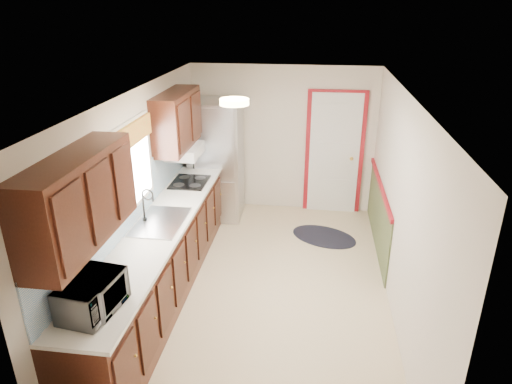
# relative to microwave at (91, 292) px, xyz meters

# --- Properties ---
(room_shell) EXTENTS (3.20, 5.20, 2.52)m
(room_shell) POSITION_rel_microwave_xyz_m (1.20, 1.85, 0.07)
(room_shell) COLOR beige
(room_shell) RESTS_ON ground
(kitchen_run) EXTENTS (0.63, 4.00, 2.20)m
(kitchen_run) POSITION_rel_microwave_xyz_m (-0.04, 1.56, -0.32)
(kitchen_run) COLOR black
(kitchen_run) RESTS_ON ground
(back_wall_trim) EXTENTS (1.12, 2.30, 2.08)m
(back_wall_trim) POSITION_rel_microwave_xyz_m (2.19, 4.06, -0.24)
(back_wall_trim) COLOR maroon
(back_wall_trim) RESTS_ON ground
(ceiling_fixture) EXTENTS (0.30, 0.30, 0.06)m
(ceiling_fixture) POSITION_rel_microwave_xyz_m (0.90, 1.65, 1.23)
(ceiling_fixture) COLOR #FFD88C
(ceiling_fixture) RESTS_ON room_shell
(microwave) EXTENTS (0.37, 0.58, 0.37)m
(microwave) POSITION_rel_microwave_xyz_m (0.00, 0.00, 0.00)
(microwave) COLOR white
(microwave) RESTS_ON kitchen_run
(refrigerator) EXTENTS (0.82, 0.81, 1.91)m
(refrigerator) POSITION_rel_microwave_xyz_m (0.18, 3.90, -0.17)
(refrigerator) COLOR #B7B7BC
(refrigerator) RESTS_ON ground
(rug) EXTENTS (1.18, 1.00, 0.01)m
(rug) POSITION_rel_microwave_xyz_m (1.94, 3.31, -1.12)
(rug) COLOR black
(rug) RESTS_ON ground
(cooktop) EXTENTS (0.48, 0.58, 0.02)m
(cooktop) POSITION_rel_microwave_xyz_m (0.01, 2.91, -0.18)
(cooktop) COLOR black
(cooktop) RESTS_ON kitchen_run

